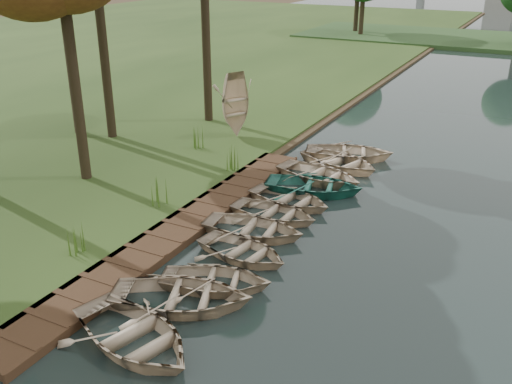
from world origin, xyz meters
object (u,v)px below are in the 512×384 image
at_px(boardwalk, 182,228).
at_px(rowboat_0, 133,333).
at_px(stored_rowboat, 235,130).
at_px(rowboat_1, 182,294).
at_px(rowboat_2, 216,278).

xyz_separation_m(boardwalk, rowboat_0, (2.46, -5.64, 0.30)).
xyz_separation_m(boardwalk, stored_rowboat, (-3.25, 9.55, 0.48)).
bearing_deg(stored_rowboat, boardwalk, -134.80).
height_order(rowboat_0, stored_rowboat, stored_rowboat).
height_order(rowboat_1, rowboat_2, rowboat_1).
bearing_deg(boardwalk, rowboat_0, -66.45).
distance_m(boardwalk, rowboat_0, 6.16).
height_order(rowboat_2, stored_rowboat, stored_rowboat).
bearing_deg(rowboat_1, boardwalk, 12.87).
bearing_deg(stored_rowboat, rowboat_1, -129.98).
distance_m(rowboat_1, rowboat_2, 1.25).
distance_m(rowboat_2, stored_rowboat, 13.54).
bearing_deg(stored_rowboat, rowboat_2, -126.60).
bearing_deg(rowboat_1, rowboat_2, -37.93).
bearing_deg(rowboat_0, rowboat_2, 8.27).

